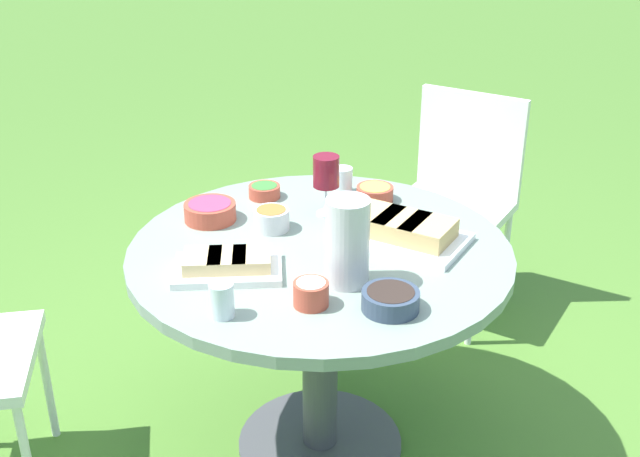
% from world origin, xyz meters
% --- Properties ---
extents(ground_plane, '(40.00, 40.00, 0.00)m').
position_xyz_m(ground_plane, '(0.00, 0.00, 0.00)').
color(ground_plane, '#4C7A2D').
extents(dining_table, '(1.11, 1.11, 0.72)m').
position_xyz_m(dining_table, '(0.00, 0.00, 0.59)').
color(dining_table, '#4C4C51').
rests_on(dining_table, ground_plane).
extents(chair_near_left, '(0.50, 0.49, 0.89)m').
position_xyz_m(chair_near_left, '(-0.18, -1.05, 0.52)').
color(chair_near_left, white).
rests_on(chair_near_left, ground_plane).
extents(water_pitcher, '(0.12, 0.12, 0.24)m').
position_xyz_m(water_pitcher, '(-0.14, 0.16, 0.84)').
color(water_pitcher, silver).
rests_on(water_pitcher, dining_table).
extents(wine_glass, '(0.08, 0.08, 0.19)m').
position_xyz_m(wine_glass, '(0.07, -0.22, 0.86)').
color(wine_glass, silver).
rests_on(wine_glass, dining_table).
extents(platter_bread_main, '(0.34, 0.29, 0.06)m').
position_xyz_m(platter_bread_main, '(0.18, 0.23, 0.75)').
color(platter_bread_main, white).
rests_on(platter_bread_main, dining_table).
extents(platter_charcuterie, '(0.40, 0.29, 0.08)m').
position_xyz_m(platter_charcuterie, '(-0.20, -0.13, 0.76)').
color(platter_charcuterie, white).
rests_on(platter_charcuterie, dining_table).
extents(bowl_fries, '(0.12, 0.12, 0.05)m').
position_xyz_m(bowl_fries, '(-0.04, -0.38, 0.75)').
color(bowl_fries, '#B74733').
rests_on(bowl_fries, dining_table).
extents(bowl_salad, '(0.10, 0.10, 0.04)m').
position_xyz_m(bowl_salad, '(0.30, -0.27, 0.75)').
color(bowl_salad, '#B74733').
rests_on(bowl_salad, dining_table).
extents(bowl_olives, '(0.15, 0.15, 0.05)m').
position_xyz_m(bowl_olives, '(-0.29, 0.25, 0.75)').
color(bowl_olives, '#334256').
rests_on(bowl_olives, dining_table).
extents(bowl_dip_red, '(0.16, 0.16, 0.06)m').
position_xyz_m(bowl_dip_red, '(0.38, -0.05, 0.76)').
color(bowl_dip_red, '#B74733').
rests_on(bowl_dip_red, dining_table).
extents(bowl_dip_cream, '(0.09, 0.09, 0.07)m').
position_xyz_m(bowl_dip_cream, '(-0.10, 0.30, 0.76)').
color(bowl_dip_cream, '#B74733').
rests_on(bowl_dip_cream, dining_table).
extents(bowl_roasted_veg, '(0.11, 0.11, 0.07)m').
position_xyz_m(bowl_roasted_veg, '(0.18, -0.06, 0.76)').
color(bowl_roasted_veg, silver).
rests_on(bowl_roasted_veg, dining_table).
extents(cup_water_near, '(0.06, 0.06, 0.09)m').
position_xyz_m(cup_water_near, '(0.09, 0.43, 0.77)').
color(cup_water_near, silver).
rests_on(cup_water_near, dining_table).
extents(cup_water_far, '(0.06, 0.06, 0.09)m').
position_xyz_m(cup_water_far, '(0.08, -0.40, 0.77)').
color(cup_water_far, silver).
rests_on(cup_water_far, dining_table).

